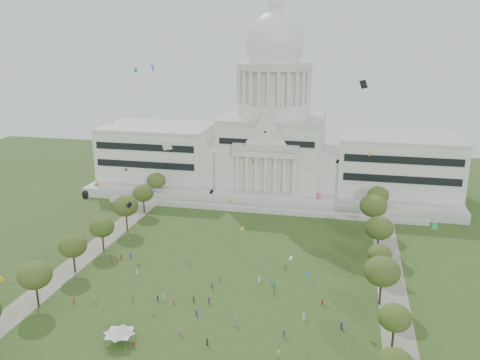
# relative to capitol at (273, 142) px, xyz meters

# --- Properties ---
(ground) EXTENTS (400.00, 400.00, 0.00)m
(ground) POSITION_rel_capitol_xyz_m (0.00, -113.59, -22.30)
(ground) COLOR #30481D
(ground) RESTS_ON ground
(capitol) EXTENTS (160.00, 64.50, 91.30)m
(capitol) POSITION_rel_capitol_xyz_m (0.00, 0.00, 0.00)
(capitol) COLOR #B7B5AB
(capitol) RESTS_ON ground
(path_left) EXTENTS (8.00, 160.00, 0.04)m
(path_left) POSITION_rel_capitol_xyz_m (-48.00, -83.59, -22.28)
(path_left) COLOR gray
(path_left) RESTS_ON ground
(path_right) EXTENTS (8.00, 160.00, 0.04)m
(path_right) POSITION_rel_capitol_xyz_m (48.00, -83.59, -22.28)
(path_right) COLOR gray
(path_right) RESTS_ON ground
(row_tree_l_1) EXTENTS (8.86, 8.86, 12.59)m
(row_tree_l_1) POSITION_rel_capitol_xyz_m (-44.07, -116.55, -13.34)
(row_tree_l_1) COLOR black
(row_tree_l_1) RESTS_ON ground
(row_tree_r_1) EXTENTS (7.58, 7.58, 10.78)m
(row_tree_r_1) POSITION_rel_capitol_xyz_m (46.22, -115.34, -14.64)
(row_tree_r_1) COLOR black
(row_tree_r_1) RESTS_ON ground
(row_tree_l_2) EXTENTS (8.42, 8.42, 11.97)m
(row_tree_l_2) POSITION_rel_capitol_xyz_m (-45.04, -96.29, -13.79)
(row_tree_l_2) COLOR black
(row_tree_l_2) RESTS_ON ground
(row_tree_r_2) EXTENTS (9.55, 9.55, 13.58)m
(row_tree_r_2) POSITION_rel_capitol_xyz_m (44.17, -96.15, -12.64)
(row_tree_r_2) COLOR black
(row_tree_r_2) RESTS_ON ground
(row_tree_l_3) EXTENTS (8.12, 8.12, 11.55)m
(row_tree_l_3) POSITION_rel_capitol_xyz_m (-44.09, -79.67, -14.09)
(row_tree_l_3) COLOR black
(row_tree_l_3) RESTS_ON ground
(row_tree_r_3) EXTENTS (7.01, 7.01, 9.98)m
(row_tree_r_3) POSITION_rel_capitol_xyz_m (44.40, -79.10, -15.21)
(row_tree_r_3) COLOR black
(row_tree_r_3) RESTS_ON ground
(row_tree_l_4) EXTENTS (9.29, 9.29, 13.21)m
(row_tree_l_4) POSITION_rel_capitol_xyz_m (-44.08, -61.17, -12.90)
(row_tree_l_4) COLOR black
(row_tree_l_4) RESTS_ON ground
(row_tree_r_4) EXTENTS (9.19, 9.19, 13.06)m
(row_tree_r_4) POSITION_rel_capitol_xyz_m (44.76, -63.55, -13.01)
(row_tree_r_4) COLOR black
(row_tree_r_4) RESTS_ON ground
(row_tree_l_5) EXTENTS (8.33, 8.33, 11.85)m
(row_tree_l_5) POSITION_rel_capitol_xyz_m (-45.22, -42.58, -13.88)
(row_tree_l_5) COLOR black
(row_tree_l_5) RESTS_ON ground
(row_tree_r_5) EXTENTS (9.82, 9.82, 13.96)m
(row_tree_r_5) POSITION_rel_capitol_xyz_m (43.49, -43.40, -12.37)
(row_tree_r_5) COLOR black
(row_tree_r_5) RESTS_ON ground
(row_tree_l_6) EXTENTS (8.19, 8.19, 11.64)m
(row_tree_l_6) POSITION_rel_capitol_xyz_m (-46.87, -24.45, -14.02)
(row_tree_l_6) COLOR black
(row_tree_l_6) RESTS_ON ground
(row_tree_r_6) EXTENTS (8.42, 8.42, 11.97)m
(row_tree_r_6) POSITION_rel_capitol_xyz_m (45.96, -25.46, -13.79)
(row_tree_r_6) COLOR black
(row_tree_r_6) RESTS_ON ground
(event_tent) EXTENTS (8.82, 8.82, 4.30)m
(event_tent) POSITION_rel_capitol_xyz_m (-15.82, -127.06, -18.96)
(event_tent) COLOR #4C4C4C
(event_tent) RESTS_ON ground
(person_0) EXTENTS (0.95, 1.10, 1.90)m
(person_0) POSITION_rel_capitol_xyz_m (34.62, -110.19, -21.34)
(person_0) COLOR navy
(person_0) RESTS_ON ground
(person_2) EXTENTS (0.99, 0.79, 1.76)m
(person_2) POSITION_rel_capitol_xyz_m (29.42, -99.94, -21.41)
(person_2) COLOR #B21E1E
(person_2) RESTS_ON ground
(person_3) EXTENTS (0.68, 1.29, 1.99)m
(person_3) POSITION_rel_capitol_xyz_m (9.07, -114.35, -21.30)
(person_3) COLOR #994C8C
(person_3) RESTS_ON ground
(person_4) EXTENTS (0.91, 1.28, 1.96)m
(person_4) POSITION_rel_capitol_xyz_m (-0.24, -105.81, -21.31)
(person_4) COLOR #994C8C
(person_4) RESTS_ON ground
(person_5) EXTENTS (1.27, 1.60, 1.62)m
(person_5) POSITION_rel_capitol_xyz_m (-4.51, -105.65, -21.48)
(person_5) COLOR #4C4C51
(person_5) RESTS_ON ground
(person_6) EXTENTS (0.56, 0.83, 1.66)m
(person_6) POSITION_rel_capitol_xyz_m (4.44, -123.69, -21.46)
(person_6) COLOR #26262B
(person_6) RESTS_ON ground
(person_7) EXTENTS (0.64, 0.53, 1.54)m
(person_7) POSITION_rel_capitol_xyz_m (-11.93, -127.94, -21.52)
(person_7) COLOR #B21E1E
(person_7) RESTS_ON ground
(person_8) EXTENTS (0.79, 0.54, 1.54)m
(person_8) POSITION_rel_capitol_xyz_m (-14.14, -107.33, -21.53)
(person_8) COLOR navy
(person_8) RESTS_ON ground
(person_9) EXTENTS (1.13, 1.23, 1.72)m
(person_9) POSITION_rel_capitol_xyz_m (21.41, -116.62, -21.44)
(person_9) COLOR navy
(person_9) RESTS_ON ground
(person_10) EXTENTS (0.51, 0.92, 1.57)m
(person_10) POSITION_rel_capitol_xyz_m (15.97, -97.37, -21.51)
(person_10) COLOR #33723F
(person_10) RESTS_ON ground
(distant_crowd) EXTENTS (62.85, 41.52, 1.89)m
(distant_crowd) POSITION_rel_capitol_xyz_m (-10.15, -98.10, -21.45)
(distant_crowd) COLOR olive
(distant_crowd) RESTS_ON ground
(kite_swarm) EXTENTS (93.84, 109.38, 59.56)m
(kite_swarm) POSITION_rel_capitol_xyz_m (0.09, -103.53, 8.23)
(kite_swarm) COLOR orange
(kite_swarm) RESTS_ON ground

